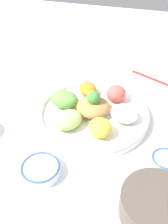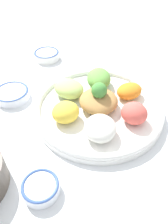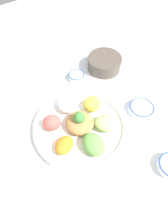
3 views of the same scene
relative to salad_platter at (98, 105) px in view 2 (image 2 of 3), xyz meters
The scene contains 5 objects.
ground_plane 0.04m from the salad_platter, 89.15° to the left, with size 2.40×2.40×0.00m, color white.
salad_platter is the anchor object (origin of this frame).
sauce_bowl_red 0.38m from the salad_platter, 61.35° to the right, with size 0.10×0.10×0.03m.
rice_bowl_blue 0.30m from the salad_platter, 59.14° to the left, with size 0.08×0.08×0.03m.
sauce_bowl_dark 0.29m from the salad_platter, 16.31° to the right, with size 0.11×0.11×0.03m.
Camera 2 is at (0.07, 0.48, 0.48)m, focal length 35.00 mm.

